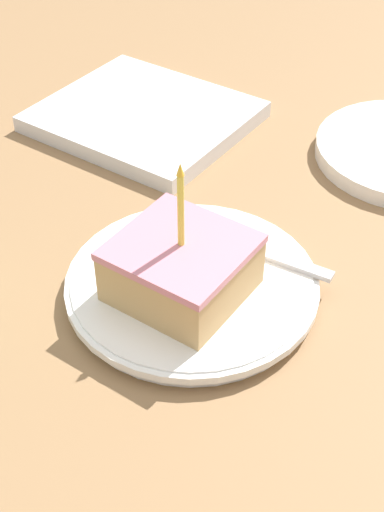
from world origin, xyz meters
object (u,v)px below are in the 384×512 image
cake_slice (182,267)px  fork (227,240)px  plate (192,285)px  marble_board (144,117)px

cake_slice → fork: cake_slice is taller
plate → marble_board: marble_board is taller
cake_slice → fork: 0.08m
cake_slice → marble_board: 0.32m
cake_slice → fork: bearing=2.3°
marble_board → plate: bearing=-134.4°
plate → cake_slice: cake_slice is taller
plate → cake_slice: (-0.02, -0.00, 0.03)m
fork → plate: bearing=-178.2°
plate → marble_board: bearing=45.6°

